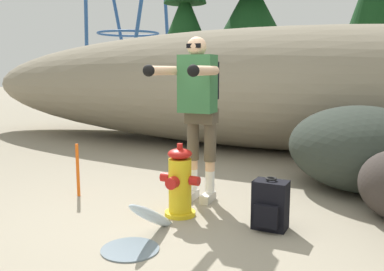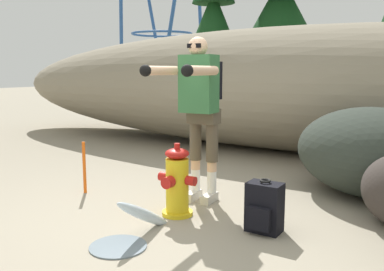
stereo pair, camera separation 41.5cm
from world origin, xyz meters
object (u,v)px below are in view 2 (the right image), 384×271
object	(u,v)px
boulder_large	(372,152)
survey_stake	(84,168)
fire_hydrant	(177,183)
spare_backpack	(264,208)
utility_worker	(200,99)

from	to	relation	value
boulder_large	survey_stake	bearing A→B (deg)	-150.91
boulder_large	fire_hydrant	bearing A→B (deg)	-132.43
survey_stake	spare_backpack	bearing A→B (deg)	-1.39
fire_hydrant	boulder_large	size ratio (longest dim) A/B	0.41
spare_backpack	survey_stake	world-z (taller)	survey_stake
fire_hydrant	survey_stake	world-z (taller)	fire_hydrant
utility_worker	survey_stake	xyz separation A→B (m)	(-1.31, -0.38, -0.81)
fire_hydrant	utility_worker	bearing A→B (deg)	92.15
spare_backpack	boulder_large	bearing A→B (deg)	160.10
fire_hydrant	boulder_large	distance (m)	2.28
spare_backpack	boulder_large	xyz separation A→B (m)	(0.65, 1.64, 0.29)
fire_hydrant	utility_worker	distance (m)	0.91
utility_worker	boulder_large	distance (m)	2.06
spare_backpack	fire_hydrant	bearing A→B (deg)	-86.29
fire_hydrant	spare_backpack	size ratio (longest dim) A/B	1.52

